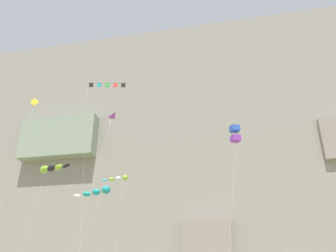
# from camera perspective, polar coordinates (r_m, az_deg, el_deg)

# --- Properties ---
(cliff_face) EXTENTS (180.00, 24.05, 57.86)m
(cliff_face) POSITION_cam_1_polar(r_m,az_deg,el_deg) (78.78, 6.67, -4.95)
(cliff_face) COLOR gray
(cliff_face) RESTS_ON ground
(kite_windsock_far_right) EXTENTS (3.98, 5.23, 17.23)m
(kite_windsock_far_right) POSITION_cam_1_polar(r_m,az_deg,el_deg) (52.63, -8.15, -8.62)
(kite_windsock_far_right) COLOR #8CCC33
(kite_windsock_far_right) RESTS_ON ground
(kite_box_near_cliff) EXTENTS (2.73, 6.15, 18.87)m
(kite_box_near_cliff) POSITION_cam_1_polar(r_m,az_deg,el_deg) (40.36, 11.09, -1.28)
(kite_box_near_cliff) COLOR blue
(kite_box_near_cliff) RESTS_ON ground
(kite_delta_high_center) EXTENTS (2.22, 5.56, 22.01)m
(kite_delta_high_center) POSITION_cam_1_polar(r_m,az_deg,el_deg) (45.84, -10.14, 0.24)
(kite_delta_high_center) COLOR purple
(kite_delta_high_center) RESTS_ON ground
(kite_diamond_upper_left) EXTENTS (1.78, 5.31, 30.11)m
(kite_diamond_upper_left) POSITION_cam_1_polar(r_m,az_deg,el_deg) (59.32, -21.66, 2.53)
(kite_diamond_upper_left) COLOR yellow
(kite_diamond_upper_left) RESTS_ON ground
(kite_banner_low_right) EXTENTS (4.91, 1.87, 25.09)m
(kite_banner_low_right) POSITION_cam_1_polar(r_m,az_deg,el_deg) (43.35, -10.30, 5.60)
(kite_banner_low_right) COLOR black
(kite_banner_low_right) RESTS_ON ground
(kite_windsock_upper_mid) EXTENTS (4.07, 2.21, 10.94)m
(kite_windsock_upper_mid) POSITION_cam_1_polar(r_m,az_deg,el_deg) (35.13, -11.70, -10.67)
(kite_windsock_upper_mid) COLOR teal
(kite_windsock_upper_mid) RESTS_ON ground
(kite_windsock_low_left) EXTENTS (6.41, 6.16, 17.51)m
(kite_windsock_low_left) POSITION_cam_1_polar(r_m,az_deg,el_deg) (50.45, -18.93, -6.68)
(kite_windsock_low_left) COLOR #8CCC33
(kite_windsock_low_left) RESTS_ON ground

